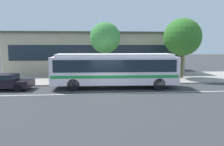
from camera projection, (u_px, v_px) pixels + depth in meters
name	position (u px, v px, depth m)	size (l,w,h in m)	color
ground_plane	(107.00, 91.00, 18.12)	(120.00, 120.00, 0.00)	#35373A
sidewalk_slab	(103.00, 78.00, 24.73)	(60.00, 8.00, 0.12)	#9C938C
lane_stripe_center	(108.00, 94.00, 17.33)	(56.00, 0.16, 0.01)	silver
transit_bus	(115.00, 68.00, 19.31)	(10.62, 2.99, 2.93)	white
sedan_behind_bus	(1.00, 81.00, 18.71)	(4.91, 2.27, 1.29)	black
pedestrian_waiting_near_sign	(121.00, 71.00, 22.29)	(0.45, 0.45, 1.69)	#3F2A37
pedestrian_walking_along_curb	(152.00, 72.00, 21.70)	(0.48, 0.48, 1.70)	navy
bus_stop_sign	(146.00, 65.00, 21.54)	(0.15, 0.44, 2.62)	gray
street_tree_near_stop	(105.00, 38.00, 22.34)	(3.04, 3.04, 5.75)	brown
street_tree_mid_block	(182.00, 37.00, 24.00)	(3.96, 3.96, 6.33)	brown
station_building	(96.00, 52.00, 30.26)	(22.08, 7.65, 5.20)	tan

